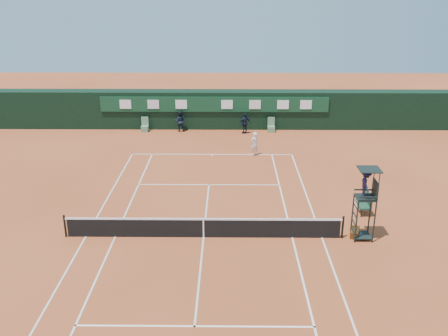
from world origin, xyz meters
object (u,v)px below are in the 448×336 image
at_px(umpire_chair, 366,189).
at_px(cooler, 361,202).
at_px(player_bench, 366,202).
at_px(player, 254,144).
at_px(tennis_net, 203,227).

relative_size(umpire_chair, cooler, 5.30).
height_order(player_bench, cooler, player_bench).
xyz_separation_m(player_bench, cooler, (-0.09, 0.52, -0.27)).
bearing_deg(player_bench, player, 120.25).
bearing_deg(player, cooler, 84.09).
xyz_separation_m(tennis_net, player_bench, (8.16, 2.75, 0.09)).
bearing_deg(cooler, umpire_chair, -103.50).
distance_m(umpire_chair, player, 12.67).
bearing_deg(tennis_net, player_bench, 18.62).
height_order(tennis_net, umpire_chair, umpire_chair).
bearing_deg(player, player_bench, 83.02).
bearing_deg(umpire_chair, player_bench, 72.40).
relative_size(umpire_chair, player, 2.10).
relative_size(tennis_net, umpire_chair, 3.77).
bearing_deg(tennis_net, cooler, 22.05).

